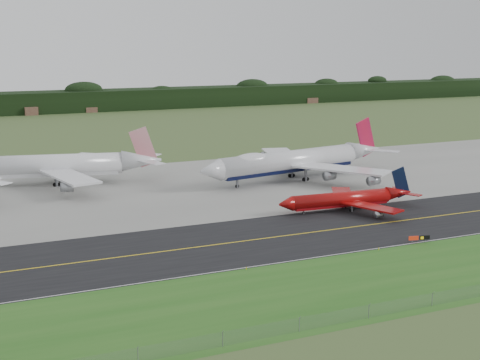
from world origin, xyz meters
name	(u,v)px	position (x,y,z in m)	size (l,w,h in m)	color
ground	(314,226)	(0.00, 0.00, 0.00)	(600.00, 600.00, 0.00)	#3A5126
grass_verge	(411,275)	(0.00, -35.00, 0.01)	(400.00, 30.00, 0.01)	#24591A
taxiway	(323,231)	(0.00, -4.00, 0.01)	(400.00, 32.00, 0.02)	black
apron	(228,183)	(0.00, 51.00, 0.01)	(400.00, 78.00, 0.01)	gray
taxiway_centreline	(323,231)	(0.00, -4.00, 0.03)	(400.00, 0.40, 0.00)	gold
taxiway_edge_line	(363,250)	(0.00, -19.50, 0.03)	(400.00, 0.25, 0.00)	silver
perimeter_fence	(462,294)	(0.00, -48.00, 1.10)	(320.00, 0.10, 320.00)	slate
horizon_treeline	(85,102)	(0.00, 273.76, 5.47)	(700.00, 25.00, 12.00)	black
jet_ba_747	(295,161)	(20.35, 47.57, 5.82)	(67.81, 55.46, 17.11)	silver
jet_red_737	(348,199)	(15.11, 9.86, 2.76)	(36.94, 30.10, 9.98)	#940B0A
jet_star_tail	(56,166)	(-46.78, 69.92, 5.47)	(61.80, 50.84, 16.41)	silver
taxiway_sign	(419,238)	(13.70, -19.81, 1.08)	(4.53, 1.26, 1.54)	slate
edge_marker_left	(246,268)	(-26.13, -20.50, 0.25)	(0.16, 0.16, 0.50)	yellow
edge_marker_center	(379,249)	(3.14, -20.50, 0.25)	(0.16, 0.16, 0.50)	yellow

